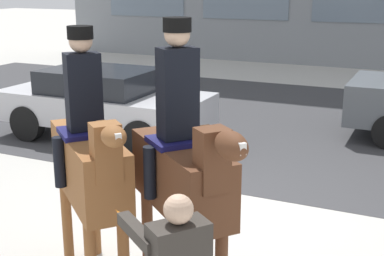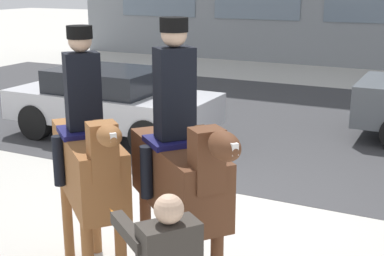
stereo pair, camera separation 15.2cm
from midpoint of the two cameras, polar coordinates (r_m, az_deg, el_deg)
ground_plane at (r=7.37m, az=2.25°, el=-8.28°), size 80.00×80.00×0.00m
road_surface at (r=11.67m, az=11.19°, el=0.48°), size 23.56×8.50×0.01m
mounted_horse_lead at (r=5.25m, az=-11.69°, el=-3.39°), size 1.57×1.43×2.57m
mounted_horse_companion at (r=4.67m, az=-1.92°, el=-4.39°), size 1.52×1.36×2.68m
street_car_near_lane at (r=10.41m, az=-9.80°, el=2.81°), size 4.04×1.77×1.34m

